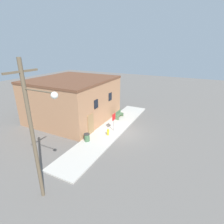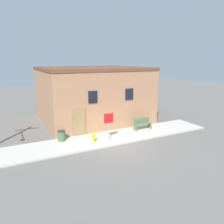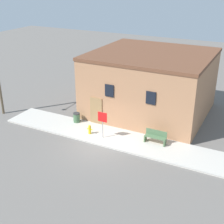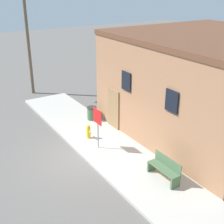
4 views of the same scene
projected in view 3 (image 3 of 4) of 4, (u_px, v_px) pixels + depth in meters
The scene contains 7 objects.
ground_plane at pixel (99, 146), 21.00m from camera, with size 80.00×80.00×0.00m, color #66605B.
sidewalk at pixel (108, 136), 22.12m from camera, with size 16.41×2.80×0.12m.
brick_building at pixel (151, 83), 25.29m from camera, with size 9.13×8.53×5.00m.
fire_hydrant at pixel (90, 129), 22.21m from camera, with size 0.41×0.19×0.69m.
stop_sign at pixel (103, 120), 21.26m from camera, with size 0.69×0.06×1.93m.
bench at pixel (156, 137), 20.96m from camera, with size 1.47×0.44×0.90m.
trash_bin at pixel (77, 117), 23.99m from camera, with size 0.54×0.54×0.74m.
Camera 3 is at (9.14, -15.85, 10.59)m, focal length 50.00 mm.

